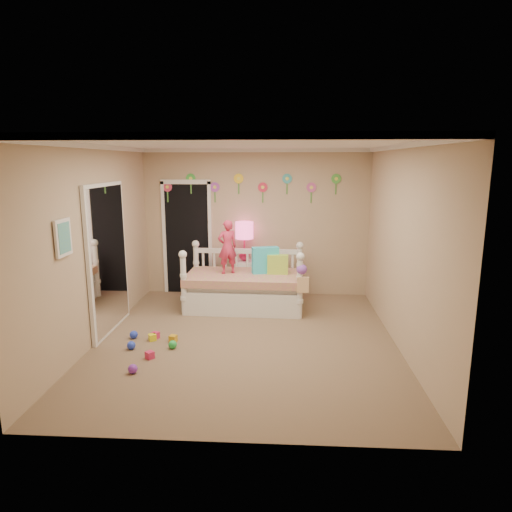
# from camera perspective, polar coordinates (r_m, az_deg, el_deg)

# --- Properties ---
(floor) EXTENTS (4.00, 4.50, 0.01)m
(floor) POSITION_cam_1_polar(r_m,az_deg,el_deg) (6.18, -1.28, -10.73)
(floor) COLOR #7F684C
(floor) RESTS_ON ground
(ceiling) EXTENTS (4.00, 4.50, 0.01)m
(ceiling) POSITION_cam_1_polar(r_m,az_deg,el_deg) (5.70, -1.40, 14.14)
(ceiling) COLOR white
(ceiling) RESTS_ON floor
(back_wall) EXTENTS (4.00, 0.01, 2.60)m
(back_wall) POSITION_cam_1_polar(r_m,az_deg,el_deg) (8.02, -0.02, 4.20)
(back_wall) COLOR tan
(back_wall) RESTS_ON floor
(left_wall) EXTENTS (0.01, 4.50, 2.60)m
(left_wall) POSITION_cam_1_polar(r_m,az_deg,el_deg) (6.29, -19.82, 1.33)
(left_wall) COLOR tan
(left_wall) RESTS_ON floor
(right_wall) EXTENTS (0.01, 4.50, 2.60)m
(right_wall) POSITION_cam_1_polar(r_m,az_deg,el_deg) (5.98, 18.13, 0.93)
(right_wall) COLOR tan
(right_wall) RESTS_ON floor
(crown_molding) EXTENTS (4.00, 4.50, 0.06)m
(crown_molding) POSITION_cam_1_polar(r_m,az_deg,el_deg) (5.70, -1.40, 13.84)
(crown_molding) COLOR white
(crown_molding) RESTS_ON ceiling
(daybed) EXTENTS (1.95, 1.09, 1.04)m
(daybed) POSITION_cam_1_polar(r_m,az_deg,el_deg) (7.36, -1.49, -2.71)
(daybed) COLOR white
(daybed) RESTS_ON floor
(pillow_turquoise) EXTENTS (0.46, 0.26, 0.43)m
(pillow_turquoise) POSITION_cam_1_polar(r_m,az_deg,el_deg) (7.34, 1.19, -0.53)
(pillow_turquoise) COLOR #2ABDD5
(pillow_turquoise) RESTS_ON daybed
(pillow_lime) EXTENTS (0.34, 0.13, 0.32)m
(pillow_lime) POSITION_cam_1_polar(r_m,az_deg,el_deg) (7.30, 2.79, -1.07)
(pillow_lime) COLOR #A9D541
(pillow_lime) RESTS_ON daybed
(child) EXTENTS (0.38, 0.32, 0.88)m
(child) POSITION_cam_1_polar(r_m,az_deg,el_deg) (7.29, -3.67, 1.16)
(child) COLOR #D53054
(child) RESTS_ON daybed
(nightstand) EXTENTS (0.42, 0.33, 0.65)m
(nightstand) POSITION_cam_1_polar(r_m,az_deg,el_deg) (8.05, -1.46, -2.86)
(nightstand) COLOR white
(nightstand) RESTS_ON floor
(table_lamp) EXTENTS (0.32, 0.32, 0.70)m
(table_lamp) POSITION_cam_1_polar(r_m,az_deg,el_deg) (7.88, -1.49, 2.67)
(table_lamp) COLOR #D11B50
(table_lamp) RESTS_ON nightstand
(closet_doorway) EXTENTS (0.90, 0.04, 2.07)m
(closet_doorway) POSITION_cam_1_polar(r_m,az_deg,el_deg) (8.21, -8.77, 2.37)
(closet_doorway) COLOR black
(closet_doorway) RESTS_ON back_wall
(flower_decals) EXTENTS (3.40, 0.02, 0.50)m
(flower_decals) POSITION_cam_1_polar(r_m,az_deg,el_deg) (7.95, -0.68, 8.77)
(flower_decals) COLOR #B2668C
(flower_decals) RESTS_ON back_wall
(mirror_closet) EXTENTS (0.07, 1.30, 2.10)m
(mirror_closet) POSITION_cam_1_polar(r_m,az_deg,el_deg) (6.59, -18.34, -0.32)
(mirror_closet) COLOR white
(mirror_closet) RESTS_ON left_wall
(wall_picture) EXTENTS (0.05, 0.34, 0.42)m
(wall_picture) POSITION_cam_1_polar(r_m,az_deg,el_deg) (5.43, -23.39, 2.16)
(wall_picture) COLOR white
(wall_picture) RESTS_ON left_wall
(hanging_bag) EXTENTS (0.20, 0.16, 0.36)m
(hanging_bag) POSITION_cam_1_polar(r_m,az_deg,el_deg) (6.82, 5.83, -2.96)
(hanging_bag) COLOR beige
(hanging_bag) RESTS_ON daybed
(toy_scatter) EXTENTS (1.15, 1.48, 0.11)m
(toy_scatter) POSITION_cam_1_polar(r_m,az_deg,el_deg) (5.93, -13.33, -11.48)
(toy_scatter) COLOR #996666
(toy_scatter) RESTS_ON floor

